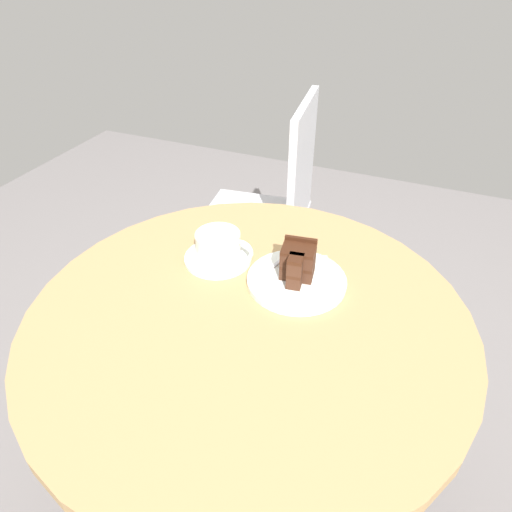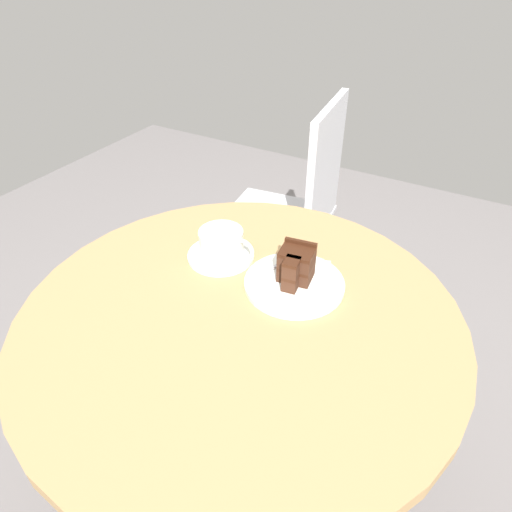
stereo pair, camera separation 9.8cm
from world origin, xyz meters
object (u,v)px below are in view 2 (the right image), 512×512
(coffee_cup, at_px, (222,242))
(cake_plate, at_px, (294,284))
(cafe_chair, at_px, (298,204))
(napkin, at_px, (298,278))
(cake_slice, at_px, (296,265))
(saucer, at_px, (221,255))
(teaspoon, at_px, (204,257))
(fork, at_px, (285,262))

(coffee_cup, xyz_separation_m, cake_plate, (0.19, -0.01, -0.03))
(coffee_cup, bearing_deg, cafe_chair, 98.40)
(cafe_chair, bearing_deg, napkin, 17.41)
(coffee_cup, bearing_deg, cake_plate, -4.43)
(cake_plate, bearing_deg, cake_slice, 109.11)
(cafe_chair, bearing_deg, saucer, 0.94)
(coffee_cup, bearing_deg, teaspoon, -124.54)
(cake_plate, xyz_separation_m, cake_slice, (-0.00, 0.01, 0.04))
(cake_plate, height_order, napkin, cake_plate)
(fork, distance_m, cafe_chair, 0.66)
(coffee_cup, height_order, cake_plate, coffee_cup)
(teaspoon, bearing_deg, saucer, -122.38)
(saucer, relative_size, napkin, 0.80)
(saucer, distance_m, cake_plate, 0.19)
(cake_plate, bearing_deg, teaspoon, -173.79)
(saucer, height_order, coffee_cup, coffee_cup)
(saucer, xyz_separation_m, cake_slice, (0.19, -0.00, 0.04))
(saucer, relative_size, cafe_chair, 0.17)
(teaspoon, xyz_separation_m, fork, (0.17, 0.07, 0.00))
(coffee_cup, relative_size, teaspoon, 1.33)
(coffee_cup, relative_size, napkin, 0.71)
(cake_plate, height_order, cafe_chair, cafe_chair)
(cake_plate, bearing_deg, coffee_cup, 175.57)
(cake_plate, bearing_deg, cafe_chair, 113.97)
(saucer, bearing_deg, cake_slice, -0.75)
(cake_slice, relative_size, cafe_chair, 0.10)
(napkin, height_order, cafe_chair, cafe_chair)
(cake_slice, bearing_deg, cake_plate, -70.89)
(cake_plate, xyz_separation_m, cafe_chair, (-0.28, 0.63, -0.20))
(saucer, xyz_separation_m, teaspoon, (-0.02, -0.03, 0.01))
(fork, height_order, napkin, fork)
(saucer, height_order, cake_plate, cake_plate)
(fork, xyz_separation_m, napkin, (0.04, -0.02, -0.01))
(teaspoon, distance_m, cake_slice, 0.22)
(fork, bearing_deg, saucer, 121.51)
(cake_slice, distance_m, fork, 0.07)
(saucer, distance_m, coffee_cup, 0.04)
(cake_slice, relative_size, napkin, 0.47)
(cake_slice, xyz_separation_m, cafe_chair, (-0.28, 0.62, -0.24))
(coffee_cup, xyz_separation_m, teaspoon, (-0.03, -0.04, -0.03))
(napkin, relative_size, cafe_chair, 0.21)
(cake_plate, distance_m, cafe_chair, 0.72)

